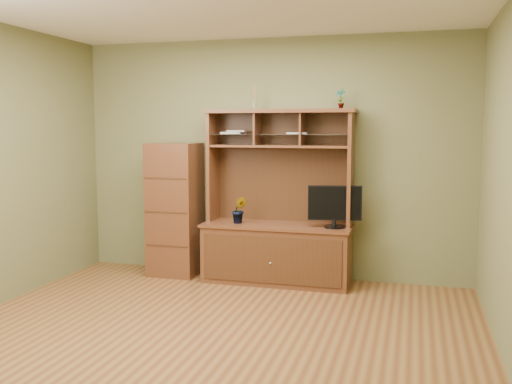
% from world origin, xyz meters
% --- Properties ---
extents(room, '(4.54, 4.04, 2.74)m').
position_xyz_m(room, '(0.00, 0.00, 1.35)').
color(room, brown).
rests_on(room, ground).
extents(media_hutch, '(1.66, 0.61, 1.90)m').
position_xyz_m(media_hutch, '(0.15, 1.73, 0.52)').
color(media_hutch, '#4D2616').
rests_on(media_hutch, room).
extents(monitor, '(0.56, 0.22, 0.45)m').
position_xyz_m(monitor, '(0.79, 1.65, 0.89)').
color(monitor, black).
rests_on(monitor, media_hutch).
extents(orchid_plant, '(0.19, 0.16, 0.30)m').
position_xyz_m(orchid_plant, '(-0.27, 1.65, 0.80)').
color(orchid_plant, '#25581E').
rests_on(orchid_plant, media_hutch).
extents(top_plant, '(0.13, 0.11, 0.21)m').
position_xyz_m(top_plant, '(0.81, 1.80, 2.01)').
color(top_plant, '#326523').
rests_on(top_plant, media_hutch).
extents(reed_diffuser, '(0.06, 0.06, 0.29)m').
position_xyz_m(reed_diffuser, '(-0.14, 1.81, 2.01)').
color(reed_diffuser, silver).
rests_on(reed_diffuser, media_hutch).
extents(magazines, '(0.99, 0.20, 0.04)m').
position_xyz_m(magazines, '(-0.14, 1.80, 1.65)').
color(magazines, '#A09FA4').
rests_on(magazines, media_hutch).
extents(side_cabinet, '(0.55, 0.50, 1.53)m').
position_xyz_m(side_cabinet, '(-1.07, 1.73, 0.76)').
color(side_cabinet, '#4D2616').
rests_on(side_cabinet, room).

